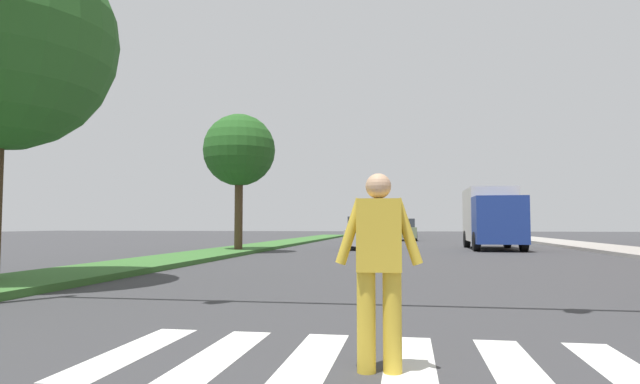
% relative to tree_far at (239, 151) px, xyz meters
% --- Properties ---
extents(ground_plane, '(140.00, 140.00, 0.00)m').
position_rel_tree_far_xyz_m(ground_plane, '(8.34, 3.79, -4.53)').
color(ground_plane, '#38383A').
extents(crosswalk, '(7.65, 2.20, 0.01)m').
position_rel_tree_far_xyz_m(crosswalk, '(8.34, -17.73, -4.53)').
color(crosswalk, silver).
rests_on(crosswalk, ground_plane).
extents(median_strip, '(2.51, 64.00, 0.15)m').
position_rel_tree_far_xyz_m(median_strip, '(-0.34, 1.79, -4.46)').
color(median_strip, '#386B2D').
rests_on(median_strip, ground_plane).
extents(tree_far, '(3.21, 3.21, 6.03)m').
position_rel_tree_far_xyz_m(tree_far, '(0.00, 0.00, 0.00)').
color(tree_far, '#4C3823').
rests_on(tree_far, median_strip).
extents(sidewalk_right, '(3.00, 64.00, 0.15)m').
position_rel_tree_far_xyz_m(sidewalk_right, '(17.08, 1.79, -4.46)').
color(sidewalk_right, '#9E9991').
rests_on(sidewalk_right, ground_plane).
extents(traffic_light_gantry, '(9.98, 0.30, 6.00)m').
position_rel_tree_far_xyz_m(traffic_light_gantry, '(3.62, -15.67, -0.13)').
color(traffic_light_gantry, gold).
rests_on(traffic_light_gantry, median_strip).
extents(pedestrian_performer, '(0.75, 0.26, 1.69)m').
position_rel_tree_far_xyz_m(pedestrian_performer, '(7.19, -18.09, -3.60)').
color(pedestrian_performer, gold).
rests_on(pedestrian_performer, ground_plane).
extents(sedan_midblock, '(1.98, 4.66, 1.64)m').
position_rel_tree_far_xyz_m(sedan_midblock, '(5.21, 4.56, -3.77)').
color(sedan_midblock, '#B7B7BC').
rests_on(sedan_midblock, ground_plane).
extents(sedan_distant, '(1.96, 4.39, 1.69)m').
position_rel_tree_far_xyz_m(sedan_distant, '(7.09, 19.33, -3.75)').
color(sedan_distant, gray).
rests_on(sedan_distant, ground_plane).
extents(sedan_far_horizon, '(1.91, 4.31, 1.64)m').
position_rel_tree_far_xyz_m(sedan_far_horizon, '(6.95, 33.73, -3.77)').
color(sedan_far_horizon, black).
rests_on(sedan_far_horizon, ground_plane).
extents(truck_box_delivery, '(2.40, 6.20, 3.10)m').
position_rel_tree_far_xyz_m(truck_box_delivery, '(11.60, 5.22, -2.90)').
color(truck_box_delivery, navy).
rests_on(truck_box_delivery, ground_plane).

